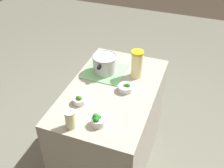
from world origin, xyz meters
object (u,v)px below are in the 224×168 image
Objects in this scene: broccoli_bowl_back at (126,88)px; lemonade_pitcher at (137,64)px; cooking_pot at (105,63)px; broccoli_bowl_center at (98,120)px; mason_jar at (70,119)px; broccoli_bowl_front at (80,100)px.

lemonade_pitcher is at bearing -6.04° from broccoli_bowl_back.
broccoli_bowl_center is at bearing -162.99° from cooking_pot.
lemonade_pitcher is 1.77× the size of mason_jar.
broccoli_bowl_front is at bearing 176.56° from cooking_pot.
broccoli_bowl_center is (0.08, -0.17, -0.03)m from mason_jar.
mason_jar is at bearing -178.14° from cooking_pot.
broccoli_bowl_back is (-0.19, -0.26, -0.06)m from cooking_pot.
cooking_pot is 2.34× the size of broccoli_bowl_back.
mason_jar is 0.26m from broccoli_bowl_front.
lemonade_pitcher is 2.03× the size of broccoli_bowl_back.
broccoli_bowl_front is at bearing 148.09° from lemonade_pitcher.
broccoli_bowl_front is 0.84× the size of broccoli_bowl_back.
cooking_pot is 2.84× the size of broccoli_bowl_center.
cooking_pot is 0.32m from broccoli_bowl_back.
broccoli_bowl_center is (-0.16, -0.22, 0.01)m from broccoli_bowl_front.
broccoli_bowl_front is 1.02× the size of broccoli_bowl_center.
broccoli_bowl_back is (0.43, -0.07, -0.01)m from broccoli_bowl_center.
mason_jar is (-0.71, -0.02, -0.02)m from cooking_pot.
cooking_pot is at bearing 97.57° from lemonade_pitcher.
lemonade_pitcher is (0.04, -0.28, 0.03)m from cooking_pot.
cooking_pot is 0.46m from broccoli_bowl_front.
cooking_pot reaches higher than mason_jar.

